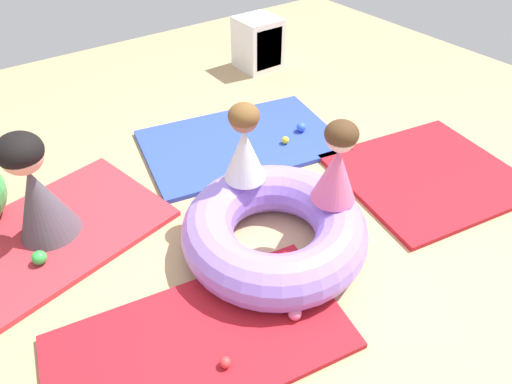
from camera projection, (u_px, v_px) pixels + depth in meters
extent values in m
plane|color=tan|center=(274.00, 237.00, 3.01)|extent=(8.00, 8.00, 0.00)
cube|color=#2D47B7|center=(240.00, 142.00, 3.89)|extent=(1.84, 1.38, 0.04)
cube|color=#B21923|center=(427.00, 175.00, 3.52)|extent=(1.52, 1.40, 0.04)
cube|color=#B21923|center=(201.00, 342.00, 2.38)|extent=(1.72, 1.09, 0.04)
cube|color=red|center=(53.00, 233.00, 3.02)|extent=(1.61, 1.27, 0.04)
torus|color=#9975EA|center=(274.00, 230.00, 2.83)|extent=(1.19, 1.19, 0.33)
cone|color=#E5608E|center=(336.00, 174.00, 2.70)|extent=(0.38, 0.38, 0.37)
sphere|color=beige|center=(341.00, 137.00, 2.53)|extent=(0.19, 0.19, 0.19)
ellipsoid|color=#472D19|center=(342.00, 134.00, 2.51)|extent=(0.20, 0.20, 0.16)
cone|color=white|center=(245.00, 154.00, 2.87)|extent=(0.37, 0.37, 0.37)
sphere|color=#936647|center=(244.00, 118.00, 2.70)|extent=(0.18, 0.18, 0.18)
ellipsoid|color=brown|center=(244.00, 116.00, 2.69)|extent=(0.20, 0.20, 0.16)
cone|color=#4C4751|center=(40.00, 202.00, 2.84)|extent=(0.56, 0.56, 0.52)
sphere|color=#DBAD89|center=(21.00, 154.00, 2.60)|extent=(0.26, 0.26, 0.26)
ellipsoid|color=black|center=(19.00, 151.00, 2.58)|extent=(0.28, 0.28, 0.22)
sphere|color=yellow|center=(285.00, 140.00, 3.81)|extent=(0.07, 0.07, 0.07)
sphere|color=blue|center=(301.00, 127.00, 3.96)|extent=(0.08, 0.08, 0.08)
sphere|color=red|center=(225.00, 362.00, 2.23)|extent=(0.06, 0.06, 0.06)
sphere|color=green|center=(39.00, 258.00, 2.76)|extent=(0.09, 0.09, 0.09)
sphere|color=pink|center=(295.00, 313.00, 2.45)|extent=(0.08, 0.08, 0.08)
cube|color=white|center=(258.00, 43.00, 4.98)|extent=(0.44, 0.44, 0.56)
cube|color=#2D2D33|center=(264.00, 46.00, 4.91)|extent=(0.34, 0.20, 0.44)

